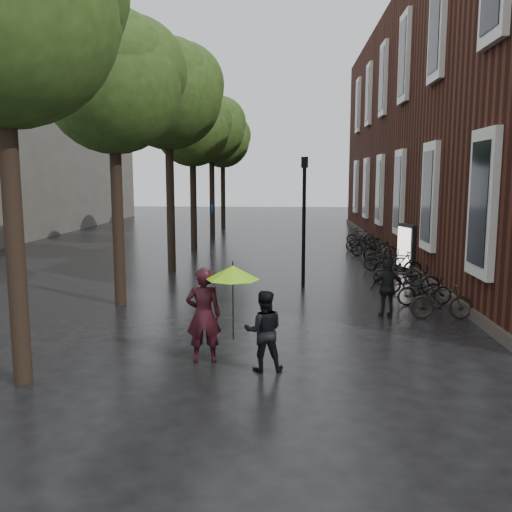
# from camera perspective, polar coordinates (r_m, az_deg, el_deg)

# --- Properties ---
(ground) EXTENTS (120.00, 120.00, 0.00)m
(ground) POSITION_cam_1_polar(r_m,az_deg,el_deg) (8.80, -1.54, -16.09)
(ground) COLOR black
(brick_building) EXTENTS (10.20, 33.20, 12.00)m
(brick_building) POSITION_cam_1_polar(r_m,az_deg,el_deg) (29.23, 23.48, 12.23)
(brick_building) COLOR #38160F
(brick_building) RESTS_ON ground
(street_trees) EXTENTS (4.33, 34.03, 8.91)m
(street_trees) POSITION_cam_1_polar(r_m,az_deg,el_deg) (24.51, -7.91, 14.53)
(street_trees) COLOR black
(street_trees) RESTS_ON ground
(person_burgundy) EXTENTS (0.75, 0.55, 1.90)m
(person_burgundy) POSITION_cam_1_polar(r_m,az_deg,el_deg) (10.74, -5.54, -6.21)
(person_burgundy) COLOR black
(person_burgundy) RESTS_ON ground
(person_black) EXTENTS (0.80, 0.66, 1.55)m
(person_black) POSITION_cam_1_polar(r_m,az_deg,el_deg) (10.28, 0.82, -7.88)
(person_black) COLOR black
(person_black) RESTS_ON ground
(lime_umbrella) EXTENTS (1.04, 1.04, 1.53)m
(lime_umbrella) POSITION_cam_1_polar(r_m,az_deg,el_deg) (10.31, -2.46, -1.74)
(lime_umbrella) COLOR black
(lime_umbrella) RESTS_ON ground
(pedestrian_walking) EXTENTS (0.93, 0.45, 1.53)m
(pedestrian_walking) POSITION_cam_1_polar(r_m,az_deg,el_deg) (14.53, 13.69, -3.34)
(pedestrian_walking) COLOR black
(pedestrian_walking) RESTS_ON ground
(parked_bicycles) EXTENTS (2.03, 16.28, 1.04)m
(parked_bicycles) POSITION_cam_1_polar(r_m,az_deg,el_deg) (22.21, 13.44, -0.18)
(parked_bicycles) COLOR black
(parked_bicycles) RESTS_ON ground
(ad_lightbox) EXTENTS (0.28, 1.23, 1.85)m
(ad_lightbox) POSITION_cam_1_polar(r_m,az_deg,el_deg) (21.71, 15.64, 0.81)
(ad_lightbox) COLOR black
(ad_lightbox) RESTS_ON ground
(lamp_post) EXTENTS (0.22, 0.22, 4.29)m
(lamp_post) POSITION_cam_1_polar(r_m,az_deg,el_deg) (17.90, 5.07, 4.95)
(lamp_post) COLOR black
(lamp_post) RESTS_ON ground
(cycle_sign) EXTENTS (0.13, 0.44, 2.41)m
(cycle_sign) POSITION_cam_1_polar(r_m,az_deg,el_deg) (25.98, -4.73, 3.73)
(cycle_sign) COLOR #262628
(cycle_sign) RESTS_ON ground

